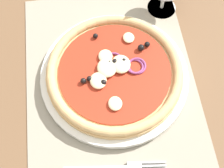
{
  "coord_description": "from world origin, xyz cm",
  "views": [
    {
      "loc": [
        25.13,
        -3.52,
        56.24
      ],
      "look_at": [
        -1.1,
        0.0,
        2.81
      ],
      "focal_mm": 50.52,
      "sensor_mm": 36.0,
      "label": 1
    }
  ],
  "objects": [
    {
      "name": "fork",
      "position": [
        14.28,
        -0.48,
        0.62
      ],
      "size": [
        3.5,
        18.06,
        0.44
      ],
      "rotation": [
        0.0,
        0.0,
        1.46
      ],
      "color": "silver",
      "rests_on": "placemat"
    },
    {
      "name": "pizza",
      "position": [
        -3.7,
        0.85,
        2.9
      ],
      "size": [
        26.63,
        26.63,
        2.62
      ],
      "color": "tan",
      "rests_on": "plate"
    },
    {
      "name": "ground_plane",
      "position": [
        0.0,
        0.0,
        -1.2
      ],
      "size": [
        190.0,
        140.0,
        2.4
      ],
      "primitive_type": "cube",
      "color": "brown"
    },
    {
      "name": "plate",
      "position": [
        -3.67,
        0.84,
        1.11
      ],
      "size": [
        29.15,
        29.15,
        1.41
      ],
      "primitive_type": "cylinder",
      "color": "silver",
      "rests_on": "placemat"
    },
    {
      "name": "placemat",
      "position": [
        0.0,
        0.0,
        0.2
      ],
      "size": [
        51.76,
        33.38,
        0.4
      ],
      "primitive_type": "cube",
      "color": "gray",
      "rests_on": "ground_plane"
    }
  ]
}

